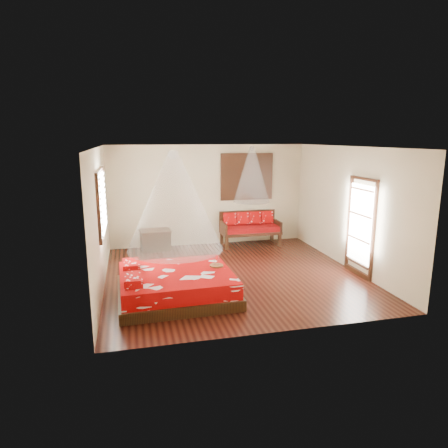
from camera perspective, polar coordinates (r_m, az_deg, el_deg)
The scene contains 10 objects.
room at distance 8.59m, azimuth 1.34°, elevation 1.59°, with size 5.54×5.54×2.84m.
bed at distance 7.73m, azimuth -6.95°, elevation -8.59°, with size 2.23×2.03×0.64m.
daybed at distance 11.30m, azimuth 3.69°, elevation -0.38°, with size 1.65×0.73×0.94m.
storage_chest at distance 10.97m, azimuth -9.78°, elevation -2.23°, with size 0.85×0.65×0.55m.
shutter_panel at distance 11.41m, azimuth 3.28°, elevation 6.77°, with size 1.52×0.06×1.32m.
window_left at distance 8.48m, azimuth -17.04°, elevation 2.97°, with size 0.10×1.74×1.34m.
glazed_door at distance 9.20m, azimuth 18.91°, elevation -0.47°, with size 0.08×1.02×2.16m.
wine_tray at distance 7.91m, azimuth -1.07°, elevation -5.65°, with size 0.27×0.27×0.22m.
mosquito_net_main at distance 7.32m, azimuth -7.11°, elevation 3.19°, with size 1.77×1.77×1.80m, color white.
mosquito_net_daybed at distance 10.96m, azimuth 3.99°, elevation 7.06°, with size 0.99×0.99×1.50m, color white.
Camera 1 is at (-2.15, -8.16, 3.00)m, focal length 32.00 mm.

